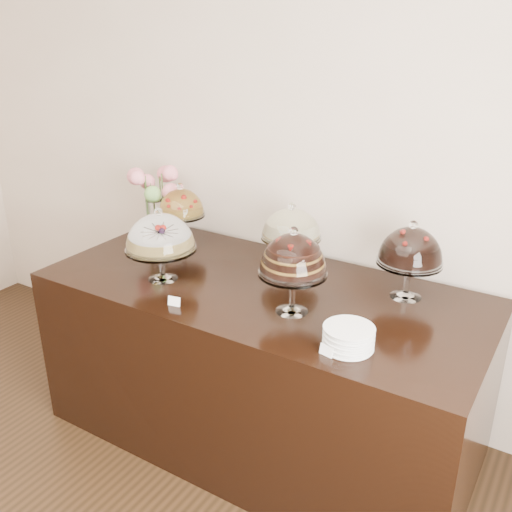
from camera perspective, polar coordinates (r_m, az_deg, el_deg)
The scene contains 11 objects.
wall_back at distance 3.22m, azimuth 1.03°, elevation 11.56°, with size 5.00×0.04×3.00m, color beige.
display_counter at distance 3.03m, azimuth 0.50°, elevation -10.73°, with size 2.20×1.00×0.90m, color black.
cake_stand_sugar_sponge at distance 2.84m, azimuth -9.58°, elevation 2.07°, with size 0.35×0.35×0.38m.
cake_stand_choco_layer at distance 2.48m, azimuth 3.74°, elevation -0.15°, with size 0.31×0.31×0.40m.
cake_stand_cheesecake at distance 2.93m, azimuth 3.55°, elevation 2.97°, with size 0.31×0.31×0.36m.
cake_stand_dark_choco at distance 2.71m, azimuth 15.21°, elevation 0.67°, with size 0.31×0.31×0.38m.
cake_stand_fruit_tart at distance 3.28m, azimuth -7.50°, elevation 5.02°, with size 0.27×0.27×0.37m.
flower_vase at distance 3.46m, azimuth -10.03°, elevation 6.32°, with size 0.34×0.33×0.42m.
plate_stack at distance 2.32m, azimuth 9.23°, elevation -8.08°, with size 0.20×0.20×0.09m.
price_card_left at distance 2.65m, azimuth -8.20°, elevation -4.51°, with size 0.06×0.01×0.04m, color white.
price_card_right at distance 2.27m, azimuth 7.06°, elevation -9.36°, with size 0.06×0.01×0.04m, color white.
Camera 1 is at (1.61, 0.28, 2.12)m, focal length 40.00 mm.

